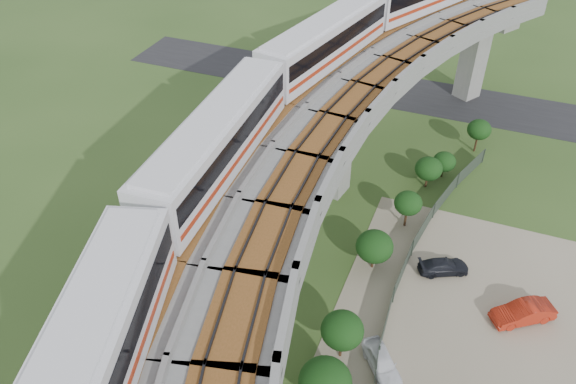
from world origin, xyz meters
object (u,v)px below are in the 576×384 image
(metro_train, at_px, (304,94))
(car_red, at_px, (523,313))
(car_dark, at_px, (444,266))
(car_white, at_px, (382,362))

(metro_train, xyz_separation_m, car_red, (16.15, -2.12, -11.59))
(car_red, xyz_separation_m, car_dark, (-5.47, 2.50, -0.16))
(car_white, bearing_deg, metro_train, 95.57)
(metro_train, distance_m, car_red, 19.99)
(metro_train, relative_size, car_white, 17.08)
(metro_train, bearing_deg, car_red, -7.47)
(car_red, bearing_deg, metro_train, -132.41)
(metro_train, bearing_deg, car_white, -46.77)
(car_red, distance_m, car_dark, 6.02)
(car_white, xyz_separation_m, car_red, (7.58, 7.00, 0.07))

